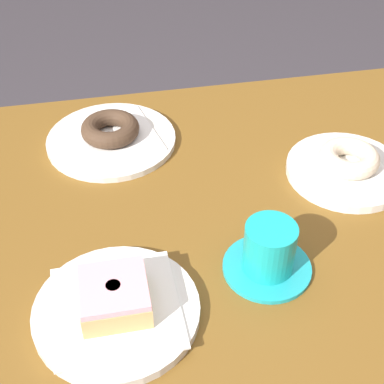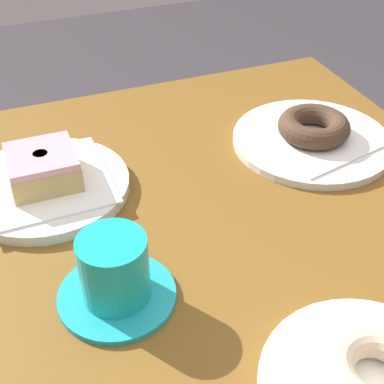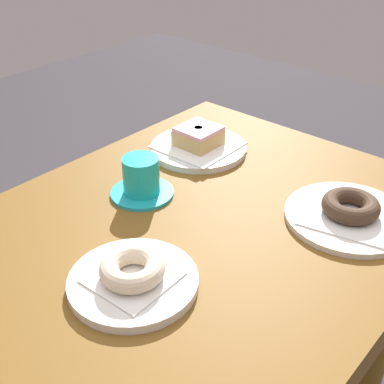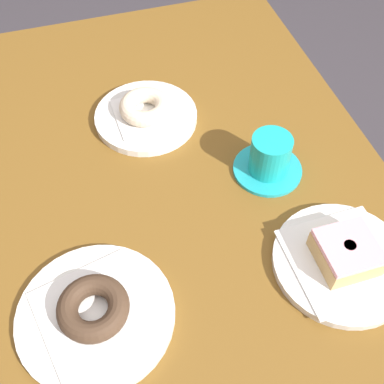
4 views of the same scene
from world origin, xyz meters
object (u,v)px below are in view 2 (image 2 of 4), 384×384
donut_glazed_square (43,167)px  donut_sugar_ring (378,373)px  coffee_cup (115,274)px  plate_chocolate_ring (312,141)px  donut_chocolate_ring (314,126)px  plate_glazed_square (47,186)px

donut_glazed_square → donut_sugar_ring: size_ratio=0.86×
donut_glazed_square → coffee_cup: (0.21, 0.04, -0.00)m
donut_glazed_square → plate_chocolate_ring: bearing=86.0°
donut_sugar_ring → donut_glazed_square: bearing=-152.1°
donut_chocolate_ring → coffee_cup: 0.39m
plate_chocolate_ring → coffee_cup: size_ratio=1.86×
plate_chocolate_ring → donut_sugar_ring: donut_sugar_ring is taller
donut_sugar_ring → coffee_cup: (-0.19, -0.18, 0.00)m
donut_chocolate_ring → donut_glazed_square: donut_glazed_square is taller
plate_glazed_square → donut_sugar_ring: 0.45m
donut_chocolate_ring → plate_glazed_square: 0.38m
donut_glazed_square → donut_chocolate_ring: bearing=86.0°
donut_chocolate_ring → coffee_cup: bearing=-61.6°
donut_glazed_square → coffee_cup: bearing=9.8°
donut_glazed_square → coffee_cup: coffee_cup is taller
donut_sugar_ring → coffee_cup: size_ratio=0.81×
plate_glazed_square → coffee_cup: coffee_cup is taller
plate_chocolate_ring → donut_chocolate_ring: size_ratio=2.23×
plate_chocolate_ring → plate_glazed_square: bearing=-94.0°
plate_glazed_square → donut_glazed_square: donut_glazed_square is taller
plate_chocolate_ring → coffee_cup: bearing=-61.6°
plate_chocolate_ring → donut_glazed_square: donut_glazed_square is taller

